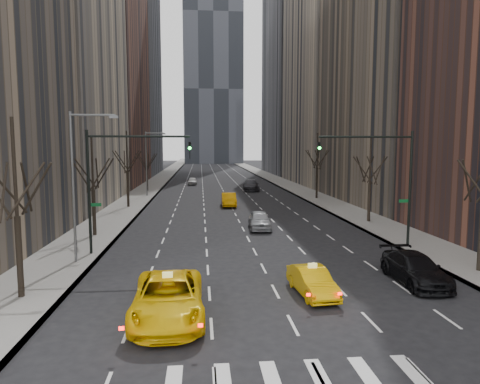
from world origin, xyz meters
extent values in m
plane|color=black|center=(0.00, 0.00, 0.00)|extent=(400.00, 400.00, 0.00)
cube|color=slate|center=(-12.25, 70.00, 0.07)|extent=(4.50, 320.00, 0.15)
cube|color=slate|center=(12.25, 70.00, 0.07)|extent=(4.50, 320.00, 0.15)
cube|color=brown|center=(-21.50, 66.00, 22.00)|extent=(14.00, 28.00, 44.00)
cube|color=slate|center=(-21.50, 96.00, 30.00)|extent=(14.00, 30.00, 60.00)
cube|color=#BAA98E|center=(21.50, 64.00, 25.00)|extent=(14.00, 28.00, 50.00)
cube|color=slate|center=(21.50, 95.00, 29.00)|extent=(14.00, 30.00, 58.00)
cube|color=black|center=(2.00, 170.00, 60.00)|extent=(24.00, 24.00, 120.00)
cylinder|color=black|center=(-12.00, 4.00, 2.04)|extent=(0.28, 0.28, 3.78)
cylinder|color=black|center=(-12.00, 4.00, 6.18)|extent=(0.16, 0.16, 4.50)
cylinder|color=black|center=(-11.85, 4.85, 5.16)|extent=(0.42, 1.80, 2.52)
cylinder|color=black|center=(-11.19, 4.29, 5.16)|extent=(1.74, 0.72, 2.52)
cylinder|color=black|center=(-11.34, 3.45, 5.16)|extent=(1.46, 1.25, 2.52)
cylinder|color=black|center=(-12.15, 3.15, 5.16)|extent=(0.42, 1.80, 2.52)
cylinder|color=black|center=(-12.66, 4.55, 5.16)|extent=(1.46, 1.25, 2.52)
cylinder|color=black|center=(-12.00, 18.00, 1.93)|extent=(0.28, 0.28, 3.57)
cylinder|color=black|center=(-12.00, 18.00, 5.84)|extent=(0.16, 0.16, 4.25)
cylinder|color=black|center=(-11.85, 18.85, 4.95)|extent=(0.42, 1.80, 2.52)
cylinder|color=black|center=(-11.19, 18.29, 4.95)|extent=(1.74, 0.72, 2.52)
cylinder|color=black|center=(-11.34, 17.45, 4.95)|extent=(1.46, 1.25, 2.52)
cylinder|color=black|center=(-12.15, 17.15, 4.95)|extent=(0.42, 1.80, 2.52)
cylinder|color=black|center=(-12.81, 17.71, 4.95)|extent=(1.74, 0.72, 2.52)
cylinder|color=black|center=(-12.66, 18.55, 4.95)|extent=(1.46, 1.25, 2.52)
cylinder|color=black|center=(-12.00, 34.00, 2.15)|extent=(0.28, 0.28, 3.99)
cylinder|color=black|center=(-12.00, 34.00, 6.52)|extent=(0.16, 0.16, 4.75)
cylinder|color=black|center=(-11.85, 34.85, 5.37)|extent=(0.42, 1.80, 2.52)
cylinder|color=black|center=(-11.19, 34.29, 5.37)|extent=(1.74, 0.72, 2.52)
cylinder|color=black|center=(-11.34, 33.45, 5.37)|extent=(1.46, 1.25, 2.52)
cylinder|color=black|center=(-12.15, 33.15, 5.37)|extent=(0.42, 1.80, 2.52)
cylinder|color=black|center=(-12.81, 33.71, 5.37)|extent=(1.74, 0.72, 2.52)
cylinder|color=black|center=(-12.66, 34.55, 5.37)|extent=(1.46, 1.25, 2.52)
cylinder|color=black|center=(-12.00, 52.00, 1.83)|extent=(0.28, 0.28, 3.36)
cylinder|color=black|center=(-12.00, 52.00, 5.51)|extent=(0.16, 0.16, 4.00)
cylinder|color=black|center=(-11.85, 52.85, 4.74)|extent=(0.42, 1.80, 2.52)
cylinder|color=black|center=(-11.19, 52.29, 4.74)|extent=(1.74, 0.72, 2.52)
cylinder|color=black|center=(-11.34, 51.45, 4.74)|extent=(1.46, 1.25, 2.52)
cylinder|color=black|center=(-12.15, 51.15, 4.74)|extent=(0.42, 1.80, 2.52)
cylinder|color=black|center=(-12.81, 51.71, 4.74)|extent=(1.74, 0.72, 2.52)
cylinder|color=black|center=(-12.66, 52.55, 4.74)|extent=(1.46, 1.25, 2.52)
cylinder|color=black|center=(12.15, 6.85, 5.16)|extent=(0.42, 1.80, 2.52)
cylinder|color=black|center=(11.19, 5.71, 5.16)|extent=(1.74, 0.72, 2.52)
cylinder|color=black|center=(11.34, 6.55, 5.16)|extent=(1.46, 1.25, 2.52)
cylinder|color=black|center=(12.00, 22.00, 1.93)|extent=(0.28, 0.28, 3.57)
cylinder|color=black|center=(12.00, 22.00, 5.84)|extent=(0.16, 0.16, 4.25)
cylinder|color=black|center=(12.15, 22.85, 4.95)|extent=(0.42, 1.80, 2.52)
cylinder|color=black|center=(12.81, 22.29, 4.95)|extent=(1.74, 0.72, 2.52)
cylinder|color=black|center=(12.66, 21.45, 4.95)|extent=(1.46, 1.25, 2.52)
cylinder|color=black|center=(11.85, 21.15, 4.95)|extent=(0.42, 1.80, 2.52)
cylinder|color=black|center=(11.19, 21.71, 4.95)|extent=(1.74, 0.72, 2.52)
cylinder|color=black|center=(11.34, 22.55, 4.95)|extent=(1.46, 1.25, 2.52)
cylinder|color=black|center=(12.00, 40.00, 2.15)|extent=(0.28, 0.28, 3.99)
cylinder|color=black|center=(12.00, 40.00, 6.52)|extent=(0.16, 0.16, 4.75)
cylinder|color=black|center=(12.15, 40.85, 5.37)|extent=(0.42, 1.80, 2.52)
cylinder|color=black|center=(12.81, 40.29, 5.37)|extent=(1.74, 0.72, 2.52)
cylinder|color=black|center=(12.66, 39.45, 5.37)|extent=(1.46, 1.25, 2.52)
cylinder|color=black|center=(11.85, 39.15, 5.37)|extent=(0.42, 1.80, 2.52)
cylinder|color=black|center=(11.19, 39.71, 5.37)|extent=(1.74, 0.72, 2.52)
cylinder|color=black|center=(11.34, 40.55, 5.37)|extent=(1.46, 1.25, 2.52)
cylinder|color=black|center=(-10.80, 12.00, 4.15)|extent=(0.18, 0.18, 8.00)
cylinder|color=black|center=(-7.55, 12.00, 7.75)|extent=(6.50, 0.14, 0.14)
imported|color=black|center=(-4.30, 12.00, 6.85)|extent=(0.18, 0.22, 1.10)
sphere|color=#0CFF33|center=(-4.30, 11.82, 7.00)|extent=(0.20, 0.20, 0.20)
cube|color=#0C5926|center=(-10.40, 12.00, 3.35)|extent=(0.70, 0.04, 0.22)
cylinder|color=black|center=(10.80, 12.00, 4.15)|extent=(0.18, 0.18, 8.00)
cylinder|color=black|center=(7.55, 12.00, 7.75)|extent=(6.50, 0.14, 0.14)
imported|color=black|center=(4.30, 12.00, 6.85)|extent=(0.18, 0.22, 1.10)
sphere|color=#0CFF33|center=(4.30, 11.82, 7.00)|extent=(0.20, 0.20, 0.20)
cube|color=#0C5926|center=(10.40, 12.00, 3.35)|extent=(0.70, 0.04, 0.22)
cylinder|color=slate|center=(-11.20, 10.00, 4.65)|extent=(0.16, 0.16, 9.00)
cylinder|color=slate|center=(-9.90, 10.00, 8.95)|extent=(2.60, 0.14, 0.14)
cube|color=slate|center=(-8.70, 10.00, 8.85)|extent=(0.50, 0.22, 0.15)
cylinder|color=slate|center=(-11.20, 45.00, 4.65)|extent=(0.16, 0.16, 9.00)
cylinder|color=slate|center=(-9.90, 45.00, 8.95)|extent=(2.60, 0.14, 0.14)
cube|color=slate|center=(-8.70, 45.00, 8.85)|extent=(0.50, 0.22, 0.15)
imported|color=yellow|center=(-5.01, 1.16, 0.87)|extent=(3.09, 6.36, 1.74)
imported|color=#E3A804|center=(1.68, 3.38, 0.66)|extent=(1.79, 4.14, 1.32)
imported|color=#95979C|center=(1.43, 19.92, 0.77)|extent=(2.09, 4.64, 1.55)
imported|color=black|center=(7.50, 4.66, 0.76)|extent=(2.21, 5.25, 1.51)
imported|color=#FEA405|center=(-0.27, 34.25, 0.78)|extent=(1.76, 4.79, 1.57)
imported|color=#2F2F34|center=(4.51, 51.94, 0.88)|extent=(2.88, 6.21, 1.76)
imported|color=silver|center=(-5.13, 63.17, 0.69)|extent=(1.75, 4.12, 1.39)
camera|label=1|loc=(-3.62, -16.17, 7.12)|focal=32.00mm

